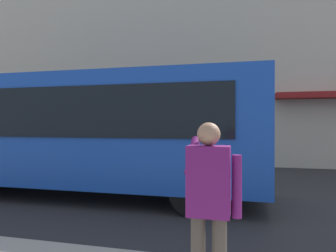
# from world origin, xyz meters

# --- Properties ---
(ground_plane) EXTENTS (60.00, 60.00, 0.00)m
(ground_plane) POSITION_xyz_m (0.00, 0.00, 0.00)
(ground_plane) COLOR #2B2B2D
(building_facade_far) EXTENTS (28.00, 1.55, 12.00)m
(building_facade_far) POSITION_xyz_m (-0.02, -6.80, 5.99)
(building_facade_far) COLOR beige
(building_facade_far) RESTS_ON ground_plane
(red_bus) EXTENTS (9.05, 2.54, 3.08)m
(red_bus) POSITION_xyz_m (3.92, 0.23, 1.68)
(red_bus) COLOR #1947AD
(red_bus) RESTS_ON ground_plane
(pedestrian_photographer) EXTENTS (0.53, 0.52, 1.70)m
(pedestrian_photographer) POSITION_xyz_m (0.25, 4.45, 1.14)
(pedestrian_photographer) COLOR #4C4238
(pedestrian_photographer) RESTS_ON sidewalk_curb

